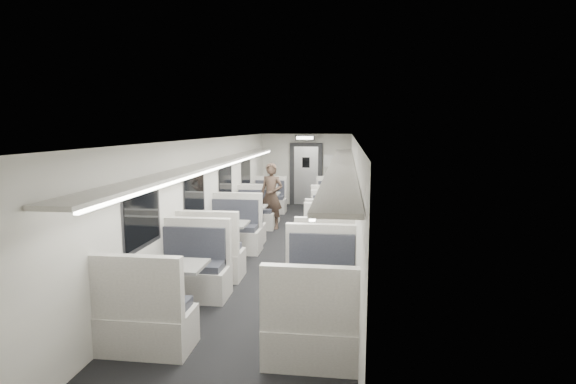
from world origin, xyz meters
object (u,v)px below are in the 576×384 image
(booth_right_a, at_px, (333,208))
(booth_left_c, at_px, (223,243))
(passenger, at_px, (271,196))
(exit_sign, at_px, (305,138))
(booth_left_a, at_px, (265,205))
(booth_right_c, at_px, (327,246))
(booth_left_b, at_px, (249,220))
(vestibule_door, at_px, (306,174))
(booth_right_d, at_px, (318,301))
(booth_right_b, at_px, (330,228))
(booth_left_d, at_px, (172,291))

(booth_right_a, bearing_deg, booth_left_c, -115.98)
(passenger, xyz_separation_m, exit_sign, (0.57, 3.18, 1.42))
(booth_right_a, relative_size, exit_sign, 3.51)
(booth_left_a, bearing_deg, booth_right_c, -65.29)
(booth_left_b, height_order, vestibule_door, vestibule_door)
(booth_left_c, bearing_deg, booth_left_a, 90.00)
(booth_right_a, bearing_deg, booth_right_d, -90.00)
(booth_right_b, relative_size, booth_right_d, 0.92)
(booth_right_a, height_order, exit_sign, exit_sign)
(booth_right_a, height_order, booth_right_b, booth_right_a)
(booth_left_a, relative_size, booth_right_a, 0.95)
(booth_left_b, xyz_separation_m, vestibule_door, (1.00, 4.48, 0.66))
(booth_left_a, height_order, booth_left_b, booth_left_b)
(booth_left_b, height_order, booth_right_c, booth_left_b)
(booth_right_a, distance_m, vestibule_door, 2.93)
(exit_sign, bearing_deg, booth_right_c, -80.73)
(booth_left_d, xyz_separation_m, booth_right_a, (2.00, 6.71, -0.02))
(booth_left_a, relative_size, booth_right_c, 0.99)
(booth_left_c, height_order, booth_right_d, booth_left_c)
(booth_right_c, bearing_deg, booth_left_c, -175.43)
(booth_left_c, xyz_separation_m, vestibule_door, (1.00, 6.78, 0.63))
(booth_right_c, bearing_deg, exit_sign, 99.27)
(booth_right_d, height_order, exit_sign, exit_sign)
(booth_left_b, bearing_deg, booth_right_c, -46.84)
(booth_left_c, bearing_deg, booth_left_d, -90.00)
(booth_left_d, xyz_separation_m, exit_sign, (1.00, 8.89, 1.87))
(booth_left_a, xyz_separation_m, passenger, (0.43, -1.39, 0.49))
(booth_right_c, height_order, booth_right_d, booth_right_d)
(booth_right_c, relative_size, vestibule_door, 1.00)
(booth_left_a, xyz_separation_m, vestibule_door, (1.00, 2.27, 0.67))
(booth_left_c, height_order, vestibule_door, vestibule_door)
(booth_left_d, distance_m, vestibule_door, 9.45)
(booth_left_c, distance_m, passenger, 3.17)
(booth_left_c, relative_size, booth_right_b, 1.13)
(booth_left_a, relative_size, exit_sign, 3.34)
(booth_right_d, bearing_deg, booth_left_d, 178.03)
(booth_left_c, distance_m, exit_sign, 6.63)
(passenger, bearing_deg, booth_right_b, -27.46)
(exit_sign, bearing_deg, passenger, -100.25)
(passenger, distance_m, vestibule_door, 3.71)
(booth_left_b, xyz_separation_m, booth_left_d, (0.00, -4.90, 0.03))
(booth_left_b, height_order, passenger, passenger)
(booth_right_c, relative_size, exit_sign, 3.38)
(booth_left_a, relative_size, booth_left_c, 0.90)
(passenger, bearing_deg, booth_right_d, -61.15)
(booth_right_b, bearing_deg, booth_left_a, 125.86)
(booth_left_b, height_order, booth_right_d, booth_right_d)
(booth_left_b, xyz_separation_m, passenger, (0.43, 0.82, 0.48))
(booth_left_b, relative_size, booth_left_c, 0.91)
(booth_left_b, height_order, booth_right_b, booth_left_b)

